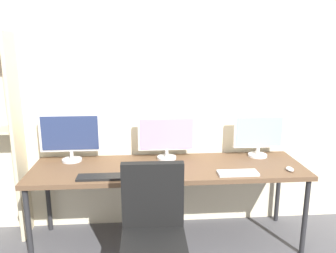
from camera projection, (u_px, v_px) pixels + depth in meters
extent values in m
cube|color=beige|center=(165.00, 96.00, 3.24)|extent=(4.80, 0.10, 2.60)
cube|color=brown|center=(168.00, 168.00, 2.97)|extent=(2.40, 0.68, 0.04)
cylinder|color=#262628|center=(29.00, 229.00, 2.69)|extent=(0.04, 0.04, 0.70)
cylinder|color=#262628|center=(305.00, 217.00, 2.87)|extent=(0.04, 0.04, 0.70)
cylinder|color=#262628|center=(48.00, 197.00, 3.26)|extent=(0.04, 0.04, 0.70)
cylinder|color=#262628|center=(278.00, 189.00, 3.43)|extent=(0.04, 0.04, 0.70)
cube|color=beige|center=(18.00, 140.00, 3.04)|extent=(0.03, 0.28, 1.90)
cube|color=black|center=(154.00, 245.00, 2.26)|extent=(0.45, 0.45, 0.08)
cube|color=black|center=(153.00, 195.00, 2.38)|extent=(0.44, 0.08, 0.48)
cylinder|color=silver|center=(72.00, 160.00, 3.10)|extent=(0.18, 0.18, 0.02)
cylinder|color=silver|center=(72.00, 155.00, 3.09)|extent=(0.03, 0.03, 0.07)
cube|color=silver|center=(70.00, 133.00, 3.05)|extent=(0.55, 0.03, 0.35)
cube|color=navy|center=(70.00, 133.00, 3.03)|extent=(0.51, 0.01, 0.31)
cylinder|color=silver|center=(167.00, 157.00, 3.17)|extent=(0.18, 0.18, 0.02)
cylinder|color=silver|center=(167.00, 153.00, 3.16)|extent=(0.03, 0.03, 0.06)
cube|color=silver|center=(167.00, 134.00, 3.12)|extent=(0.53, 0.03, 0.32)
cube|color=#B28CE5|center=(167.00, 134.00, 3.10)|extent=(0.49, 0.01, 0.28)
cylinder|color=silver|center=(257.00, 155.00, 3.24)|extent=(0.18, 0.18, 0.02)
cylinder|color=silver|center=(258.00, 151.00, 3.23)|extent=(0.03, 0.03, 0.07)
cube|color=silver|center=(259.00, 132.00, 3.19)|extent=(0.48, 0.03, 0.31)
cube|color=#8CB2F2|center=(259.00, 132.00, 3.17)|extent=(0.44, 0.01, 0.28)
cube|color=black|center=(101.00, 177.00, 2.70)|extent=(0.39, 0.13, 0.02)
cube|color=silver|center=(238.00, 173.00, 2.79)|extent=(0.33, 0.13, 0.02)
ellipsoid|color=silver|center=(290.00, 169.00, 2.86)|extent=(0.06, 0.10, 0.03)
ellipsoid|color=silver|center=(133.00, 175.00, 2.73)|extent=(0.06, 0.10, 0.03)
cylinder|color=#1E8C4C|center=(144.00, 171.00, 2.73)|extent=(0.08, 0.08, 0.09)
torus|color=#1E8C4C|center=(149.00, 171.00, 2.73)|extent=(0.06, 0.01, 0.06)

